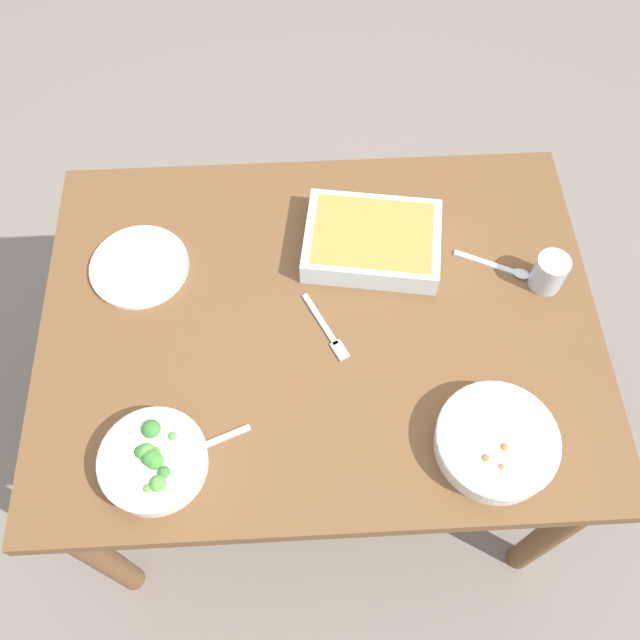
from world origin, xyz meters
TOP-DOWN VIEW (x-y plane):
  - ground_plane at (0.00, 0.00)m, footprint 6.00×6.00m
  - dining_table at (0.00, 0.00)m, footprint 1.20×0.90m
  - stew_bowl at (-0.32, 0.30)m, footprint 0.24×0.24m
  - broccoli_bowl at (0.33, 0.30)m, footprint 0.21×0.21m
  - baking_dish at (-0.13, -0.18)m, footprint 0.33×0.27m
  - drink_cup at (-0.50, -0.07)m, footprint 0.07×0.07m
  - side_plate at (0.40, -0.15)m, footprint 0.22×0.22m
  - spoon_by_stew at (-0.28, 0.28)m, footprint 0.16×0.11m
  - spoon_by_broccoli at (0.26, 0.28)m, footprint 0.17×0.08m
  - spoon_spare at (-0.42, -0.11)m, footprint 0.17×0.09m
  - fork_on_table at (-0.01, 0.03)m, footprint 0.09×0.17m

SIDE VIEW (x-z plane):
  - ground_plane at x=0.00m, z-range 0.00..0.00m
  - dining_table at x=0.00m, z-range 0.28..1.02m
  - fork_on_table at x=-0.01m, z-range 0.74..0.75m
  - spoon_by_stew at x=-0.28m, z-range 0.74..0.75m
  - spoon_by_broccoli at x=0.26m, z-range 0.74..0.75m
  - spoon_spare at x=-0.42m, z-range 0.74..0.75m
  - side_plate at x=0.40m, z-range 0.74..0.75m
  - broccoli_bowl at x=0.33m, z-range 0.74..0.80m
  - stew_bowl at x=-0.32m, z-range 0.74..0.80m
  - baking_dish at x=-0.13m, z-range 0.74..0.80m
  - drink_cup at x=-0.50m, z-range 0.74..0.82m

